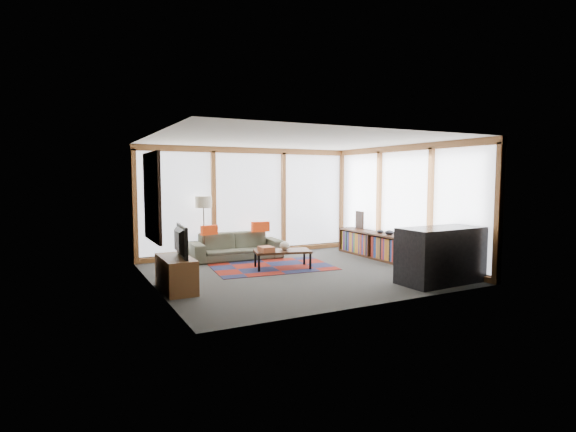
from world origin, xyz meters
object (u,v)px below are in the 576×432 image
coffee_table (282,259)px  bookshelf (375,245)px  tv_console (176,274)px  bar_counter (441,255)px  floor_lamp (204,229)px  television (176,241)px  sofa (236,246)px

coffee_table → bookshelf: (2.50, 0.13, 0.11)m
tv_console → bar_counter: (4.36, -1.61, 0.22)m
floor_lamp → television: 2.62m
sofa → floor_lamp: bearing=175.7°
sofa → bar_counter: 4.57m
television → sofa: bearing=-34.8°
coffee_table → bar_counter: (1.97, -2.42, 0.31)m
floor_lamp → bar_counter: (3.18, -3.95, -0.23)m
coffee_table → bar_counter: size_ratio=0.73×
sofa → television: television is taller
floor_lamp → bookshelf: (3.71, -1.40, -0.43)m
tv_console → television: size_ratio=1.23×
sofa → bar_counter: (2.45, -3.85, 0.20)m
bookshelf → floor_lamp: bearing=159.3°
bookshelf → tv_console: bearing=-169.1°
coffee_table → bookshelf: bookshelf is taller
bar_counter → floor_lamp: bearing=126.6°
sofa → tv_console: 2.95m
sofa → bar_counter: bearing=-53.9°
coffee_table → tv_console: size_ratio=1.01×
coffee_table → bookshelf: 2.51m
floor_lamp → bookshelf: bearing=-20.7°
coffee_table → floor_lamp: bearing=128.2°
television → bar_counter: bearing=-104.9°
floor_lamp → tv_console: size_ratio=1.29×
sofa → television: size_ratio=2.25×
tv_console → bar_counter: size_ratio=0.72×
tv_console → bar_counter: 4.65m
sofa → bookshelf: sofa is taller
sofa → bookshelf: size_ratio=0.87×
coffee_table → tv_console: 2.53m
coffee_table → bar_counter: 3.13m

